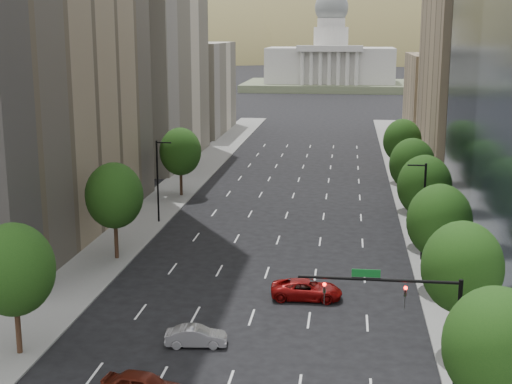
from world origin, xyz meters
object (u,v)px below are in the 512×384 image
at_px(traffic_signal, 414,309).
at_px(capitol, 330,65).
at_px(car_silver, 196,336).
at_px(car_red_far, 307,289).

bearing_deg(traffic_signal, capitol, 92.74).
distance_m(car_silver, car_red_far, 11.66).
relative_size(traffic_signal, car_silver, 2.24).
bearing_deg(car_red_far, capitol, 0.01).
height_order(traffic_signal, capitol, capitol).
bearing_deg(car_red_far, car_silver, 143.62).
distance_m(capitol, car_silver, 215.14).
height_order(capitol, car_silver, capitol).
relative_size(traffic_signal, capitol, 0.15).
bearing_deg(capitol, traffic_signal, -87.26).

